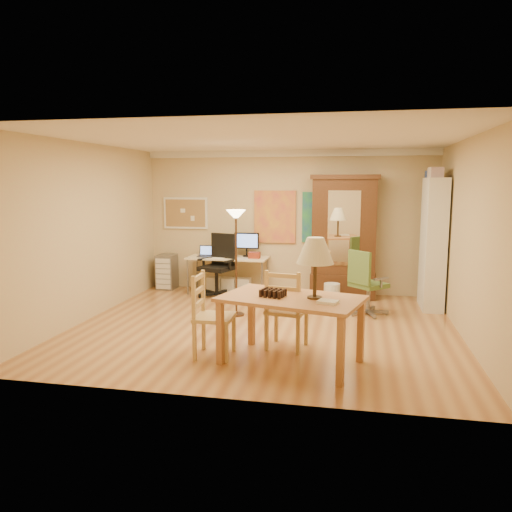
% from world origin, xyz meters
% --- Properties ---
extents(floor, '(5.50, 5.50, 0.00)m').
position_xyz_m(floor, '(0.00, 0.00, 0.00)').
color(floor, '#996136').
rests_on(floor, ground).
extents(crown_molding, '(5.50, 0.08, 0.12)m').
position_xyz_m(crown_molding, '(0.00, 2.46, 2.64)').
color(crown_molding, white).
rests_on(crown_molding, floor).
extents(corkboard, '(0.90, 0.04, 0.62)m').
position_xyz_m(corkboard, '(-2.05, 2.47, 1.50)').
color(corkboard, '#9F884B').
rests_on(corkboard, floor).
extents(art_panel_left, '(0.80, 0.04, 1.00)m').
position_xyz_m(art_panel_left, '(-0.25, 2.47, 1.45)').
color(art_panel_left, yellow).
rests_on(art_panel_left, floor).
extents(art_panel_right, '(0.75, 0.04, 0.95)m').
position_xyz_m(art_panel_right, '(0.65, 2.47, 1.45)').
color(art_panel_right, '#235C8C').
rests_on(art_panel_right, floor).
extents(dining_table, '(1.78, 1.33, 1.49)m').
position_xyz_m(dining_table, '(0.67, -1.40, 0.94)').
color(dining_table, brown).
rests_on(dining_table, floor).
extents(ladder_chair_back, '(0.54, 0.53, 1.03)m').
position_xyz_m(ladder_chair_back, '(0.45, -0.89, 0.48)').
color(ladder_chair_back, tan).
rests_on(ladder_chair_back, floor).
extents(ladder_chair_left, '(0.47, 0.49, 1.02)m').
position_xyz_m(ladder_chair_left, '(-0.40, -1.34, 0.48)').
color(ladder_chair_left, tan).
rests_on(ladder_chair_left, floor).
extents(torchiere_lamp, '(0.31, 0.31, 1.68)m').
position_xyz_m(torchiere_lamp, '(-0.55, 0.55, 1.35)').
color(torchiere_lamp, '#442B1B').
rests_on(torchiere_lamp, floor).
extents(computer_desk, '(1.52, 0.67, 1.15)m').
position_xyz_m(computer_desk, '(-1.07, 2.15, 0.42)').
color(computer_desk, beige).
rests_on(computer_desk, floor).
extents(office_chair_black, '(0.71, 0.71, 1.16)m').
position_xyz_m(office_chair_black, '(-1.21, 1.81, 0.31)').
color(office_chair_black, black).
rests_on(office_chair_black, floor).
extents(office_chair_green, '(0.67, 0.67, 1.04)m').
position_xyz_m(office_chair_green, '(1.48, 1.01, 0.28)').
color(office_chair_green, slate).
rests_on(office_chair_green, floor).
extents(drawer_cart, '(0.34, 0.41, 0.68)m').
position_xyz_m(drawer_cart, '(-2.39, 2.24, 0.34)').
color(drawer_cart, slate).
rests_on(drawer_cart, floor).
extents(armoire, '(1.22, 0.58, 2.24)m').
position_xyz_m(armoire, '(1.07, 2.24, 0.98)').
color(armoire, '#31200D').
rests_on(armoire, floor).
extents(bookshelf, '(0.33, 0.87, 2.18)m').
position_xyz_m(bookshelf, '(2.55, 1.69, 1.08)').
color(bookshelf, white).
rests_on(bookshelf, floor).
extents(wastebin, '(0.28, 0.28, 0.35)m').
position_xyz_m(wastebin, '(0.90, 1.66, 0.18)').
color(wastebin, silver).
rests_on(wastebin, floor).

